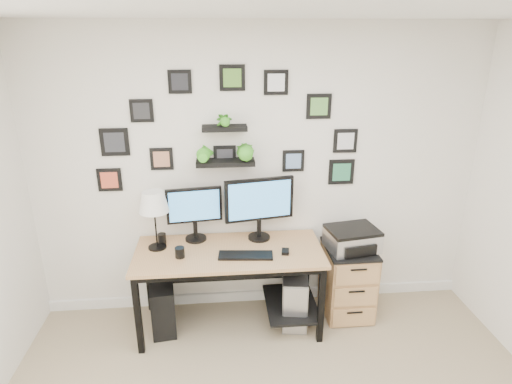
{
  "coord_description": "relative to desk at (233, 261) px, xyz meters",
  "views": [
    {
      "loc": [
        -0.37,
        -1.62,
        2.48
      ],
      "look_at": [
        -0.04,
        1.83,
        1.2
      ],
      "focal_mm": 30.0,
      "sensor_mm": 36.0,
      "label": 1
    }
  ],
  "objects": [
    {
      "name": "desk",
      "position": [
        0.0,
        0.0,
        0.0
      ],
      "size": [
        1.6,
        0.7,
        0.75
      ],
      "color": "tan",
      "rests_on": "ground"
    },
    {
      "name": "keyboard",
      "position": [
        0.1,
        -0.16,
        0.13
      ],
      "size": [
        0.46,
        0.18,
        0.02
      ],
      "primitive_type": "cube",
      "rotation": [
        0.0,
        0.0,
        -0.09
      ],
      "color": "black",
      "rests_on": "desk"
    },
    {
      "name": "mug",
      "position": [
        -0.44,
        -0.12,
        0.17
      ],
      "size": [
        0.08,
        0.08,
        0.09
      ],
      "primitive_type": "cylinder",
      "color": "black",
      "rests_on": "desk"
    },
    {
      "name": "monitor_left",
      "position": [
        -0.32,
        0.19,
        0.41
      ],
      "size": [
        0.48,
        0.21,
        0.49
      ],
      "color": "black",
      "rests_on": "desk"
    },
    {
      "name": "monitor_right",
      "position": [
        0.24,
        0.17,
        0.46
      ],
      "size": [
        0.61,
        0.23,
        0.57
      ],
      "color": "black",
      "rests_on": "desk"
    },
    {
      "name": "file_cabinet",
      "position": [
        1.06,
        0.06,
        -0.29
      ],
      "size": [
        0.43,
        0.53,
        0.67
      ],
      "color": "tan",
      "rests_on": "ground"
    },
    {
      "name": "printer",
      "position": [
        1.07,
        0.05,
        0.14
      ],
      "size": [
        0.48,
        0.41,
        0.2
      ],
      "color": "silver",
      "rests_on": "file_cabinet"
    },
    {
      "name": "wall_decor",
      "position": [
        -0.01,
        0.27,
        1.03
      ],
      "size": [
        2.28,
        0.18,
        1.06
      ],
      "color": "black",
      "rests_on": "ground"
    },
    {
      "name": "pen_cup",
      "position": [
        -0.62,
        0.15,
        0.17
      ],
      "size": [
        0.07,
        0.07,
        0.09
      ],
      "primitive_type": "cylinder",
      "color": "black",
      "rests_on": "desk"
    },
    {
      "name": "pc_tower_black",
      "position": [
        -0.63,
        -0.0,
        -0.4
      ],
      "size": [
        0.26,
        0.47,
        0.45
      ],
      "primitive_type": "cube",
      "rotation": [
        0.0,
        0.0,
        0.13
      ],
      "color": "black",
      "rests_on": "ground"
    },
    {
      "name": "table_lamp",
      "position": [
        -0.65,
        0.07,
        0.54
      ],
      "size": [
        0.25,
        0.25,
        0.52
      ],
      "color": "black",
      "rests_on": "desk"
    },
    {
      "name": "mouse",
      "position": [
        0.44,
        -0.13,
        0.14
      ],
      "size": [
        0.08,
        0.1,
        0.03
      ],
      "primitive_type": "cube",
      "rotation": [
        0.0,
        0.0,
        -0.17
      ],
      "color": "black",
      "rests_on": "desk"
    },
    {
      "name": "room",
      "position": [
        0.26,
        0.32,
        -0.58
      ],
      "size": [
        4.0,
        4.0,
        4.0
      ],
      "color": "tan",
      "rests_on": "ground"
    },
    {
      "name": "pc_tower_grey",
      "position": [
        0.55,
        -0.01,
        -0.38
      ],
      "size": [
        0.29,
        0.52,
        0.49
      ],
      "color": "gray",
      "rests_on": "ground"
    }
  ]
}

